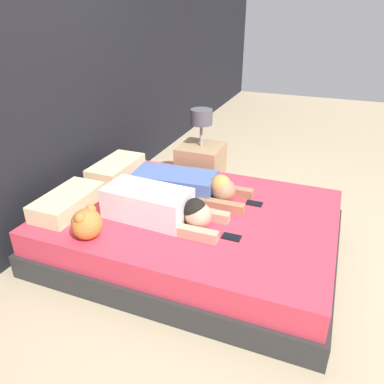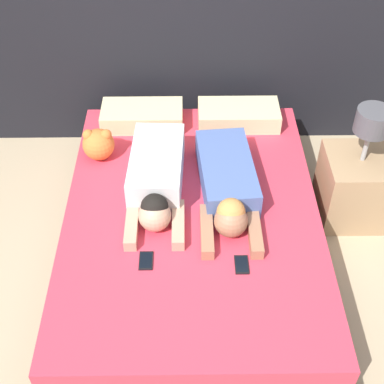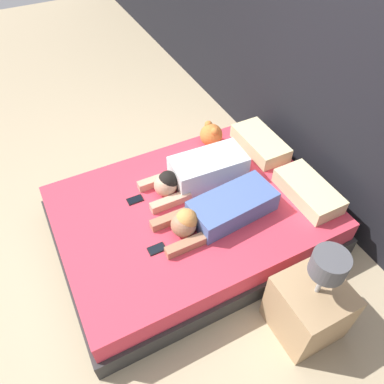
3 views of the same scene
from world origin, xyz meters
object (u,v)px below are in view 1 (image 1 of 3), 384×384
at_px(person_left, 159,206).
at_px(plush_toy, 87,223).
at_px(pillow_head_right, 116,168).
at_px(person_right, 188,185).
at_px(cell_phone_right, 254,203).
at_px(pillow_head_left, 68,202).
at_px(cell_phone_left, 232,237).
at_px(bed, 192,231).
at_px(nightstand, 201,164).

xyz_separation_m(person_left, plush_toy, (-0.39, 0.34, 0.00)).
xyz_separation_m(pillow_head_right, person_right, (-0.12, -0.75, 0.02)).
bearing_deg(person_right, cell_phone_right, -85.02).
height_order(pillow_head_left, plush_toy, plush_toy).
height_order(person_right, plush_toy, person_right).
distance_m(person_right, plush_toy, 0.90).
bearing_deg(person_left, person_right, -6.40).
relative_size(pillow_head_left, person_left, 0.64).
relative_size(cell_phone_left, cell_phone_right, 1.00).
distance_m(bed, person_left, 0.40).
distance_m(bed, cell_phone_left, 0.50).
bearing_deg(person_right, person_left, 173.60).
xyz_separation_m(person_right, cell_phone_right, (0.05, -0.53, -0.08)).
bearing_deg(person_left, cell_phone_right, -50.88).
height_order(cell_phone_left, plush_toy, plush_toy).
xyz_separation_m(plush_toy, nightstand, (1.67, -0.18, -0.20)).
xyz_separation_m(bed, cell_phone_right, (0.26, -0.42, 0.19)).
relative_size(cell_phone_right, nightstand, 0.15).
relative_size(bed, pillow_head_left, 3.80).
relative_size(cell_phone_right, plush_toy, 0.57).
distance_m(bed, person_right, 0.37).
xyz_separation_m(pillow_head_left, pillow_head_right, (0.68, 0.00, 0.00)).
bearing_deg(person_right, pillow_head_left, 126.39).
xyz_separation_m(person_left, nightstand, (1.28, 0.16, -0.20)).
bearing_deg(cell_phone_left, bed, 56.47).
distance_m(plush_toy, nightstand, 1.69).
distance_m(pillow_head_left, cell_phone_right, 1.42).
relative_size(cell_phone_left, plush_toy, 0.57).
xyz_separation_m(bed, pillow_head_right, (0.34, 0.87, 0.25)).
bearing_deg(plush_toy, person_left, -41.09).
xyz_separation_m(pillow_head_left, cell_phone_right, (0.60, -1.29, -0.06)).
relative_size(pillow_head_left, person_right, 0.59).
bearing_deg(pillow_head_left, cell_phone_right, -64.97).
distance_m(pillow_head_right, person_left, 0.89).
xyz_separation_m(pillow_head_left, plush_toy, (-0.26, -0.37, 0.04)).
height_order(person_right, cell_phone_right, person_right).
relative_size(pillow_head_right, cell_phone_left, 4.52).
xyz_separation_m(person_right, plush_toy, (-0.81, 0.39, 0.02)).
bearing_deg(nightstand, pillow_head_left, 158.96).
distance_m(cell_phone_left, nightstand, 1.51).
xyz_separation_m(cell_phone_left, nightstand, (1.33, 0.71, -0.10)).
bearing_deg(cell_phone_left, person_left, 85.62).
xyz_separation_m(pillow_head_left, nightstand, (1.41, -0.54, -0.16)).
distance_m(cell_phone_right, plush_toy, 1.26).
bearing_deg(bed, cell_phone_left, -123.53).
distance_m(pillow_head_left, plush_toy, 0.45).
bearing_deg(pillow_head_left, cell_phone_left, -86.12).
distance_m(bed, plush_toy, 0.84).
distance_m(person_left, cell_phone_left, 0.56).
bearing_deg(person_right, plush_toy, 154.65).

